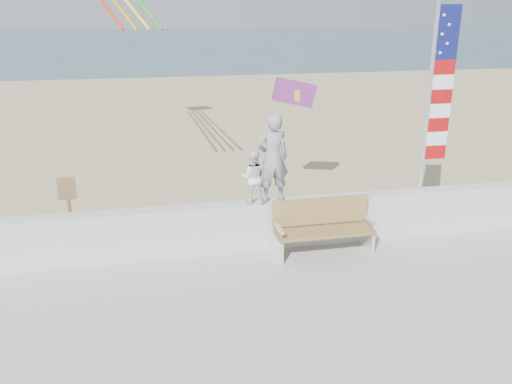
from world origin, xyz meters
TOP-DOWN VIEW (x-y plane):
  - ground at (0.00, 0.00)m, footprint 220.00×220.00m
  - sand at (0.00, 9.00)m, footprint 90.00×40.00m
  - seawall at (0.00, 2.00)m, footprint 30.00×0.35m
  - adult at (0.54, 2.00)m, footprint 0.62×0.43m
  - child at (0.19, 2.00)m, footprint 0.54×0.47m
  - bench at (1.39, 1.55)m, footprint 1.80×0.57m
  - flag at (3.61, 2.00)m, footprint 0.50×0.08m
  - parafoil_kite at (1.69, 4.60)m, footprint 0.99×0.30m
  - sign at (-3.12, 2.77)m, footprint 0.32×0.07m

SIDE VIEW (x-z plane):
  - ground at x=0.00m, z-range 0.00..0.00m
  - sand at x=0.00m, z-range 0.00..0.08m
  - seawall at x=0.00m, z-range 0.18..1.08m
  - bench at x=1.39m, z-range 0.19..1.19m
  - sign at x=-3.12m, z-range 0.21..1.67m
  - child at x=0.19m, z-range 1.08..2.05m
  - adult at x=0.54m, z-range 1.08..2.71m
  - parafoil_kite at x=1.69m, z-range 2.30..2.98m
  - flag at x=3.61m, z-range 1.24..4.74m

